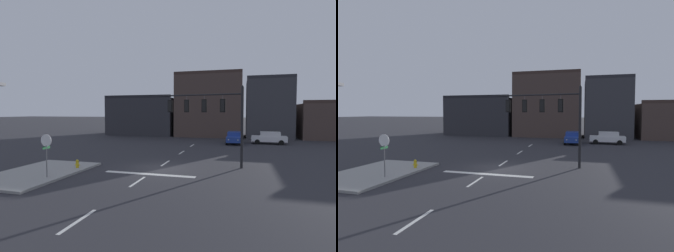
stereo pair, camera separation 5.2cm
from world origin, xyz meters
TOP-DOWN VIEW (x-y plane):
  - ground_plane at (0.00, 0.00)m, footprint 400.00×400.00m
  - sidewalk_near_corner at (-7.28, -4.00)m, footprint 5.00×8.00m
  - stop_bar_paint at (0.00, -2.00)m, footprint 6.40×0.50m
  - lane_centreline at (0.00, 2.00)m, footprint 0.16×26.40m
  - signal_mast_near_side at (3.65, 2.05)m, footprint 6.74×1.10m
  - stop_sign at (-5.64, -5.05)m, footprint 0.76×0.64m
  - car_lot_nearside at (5.03, 17.22)m, footprint 1.98×4.48m
  - car_lot_middle at (9.51, 18.33)m, footprint 4.53×2.09m
  - fire_hydrant at (-5.50, -2.11)m, footprint 0.40×0.30m
  - building_row at (9.76, 29.33)m, footprint 52.26×13.07m

SIDE VIEW (x-z plane):
  - ground_plane at x=0.00m, z-range 0.00..0.00m
  - lane_centreline at x=0.00m, z-range 0.00..0.01m
  - stop_bar_paint at x=0.00m, z-range 0.00..0.01m
  - sidewalk_near_corner at x=-7.28m, z-range 0.00..0.15m
  - fire_hydrant at x=-5.50m, z-range -0.05..0.70m
  - car_lot_nearside at x=5.03m, z-range 0.05..1.66m
  - car_lot_middle at x=9.51m, z-range 0.05..1.66m
  - stop_sign at x=-5.64m, z-range 0.73..3.56m
  - building_row at x=9.76m, z-range -1.29..9.62m
  - signal_mast_near_side at x=3.65m, z-range 1.19..7.38m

